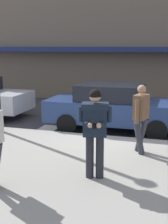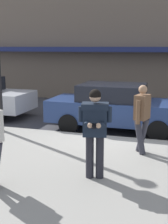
% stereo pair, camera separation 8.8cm
% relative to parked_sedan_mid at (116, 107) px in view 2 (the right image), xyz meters
% --- Properties ---
extents(ground_plane, '(80.00, 80.00, 0.00)m').
position_rel_parked_sedan_mid_xyz_m(ground_plane, '(-0.06, -0.95, -0.79)').
color(ground_plane, '#3D3D42').
extents(sidewalk, '(32.00, 5.30, 0.14)m').
position_rel_parked_sedan_mid_xyz_m(sidewalk, '(0.94, -3.80, -0.72)').
color(sidewalk, '#99968E').
rests_on(sidewalk, ground).
extents(curb_paint_line, '(28.00, 0.12, 0.01)m').
position_rel_parked_sedan_mid_xyz_m(curb_paint_line, '(0.94, -0.90, -0.79)').
color(curb_paint_line, silver).
rests_on(curb_paint_line, ground).
extents(storefront_facade, '(28.00, 4.70, 10.05)m').
position_rel_parked_sedan_mid_xyz_m(storefront_facade, '(0.94, 7.54, 4.23)').
color(storefront_facade, '#756656').
rests_on(storefront_facade, ground).
extents(parked_sedan_mid, '(4.52, 1.96, 1.54)m').
position_rel_parked_sedan_mid_xyz_m(parked_sedan_mid, '(0.00, 0.00, 0.00)').
color(parked_sedan_mid, navy).
rests_on(parked_sedan_mid, ground).
extents(man_texting_on_phone, '(0.64, 0.63, 1.81)m').
position_rel_parked_sedan_mid_xyz_m(man_texting_on_phone, '(0.42, -4.21, 0.46)').
color(man_texting_on_phone, '#23232B').
rests_on(man_texting_on_phone, sidewalk).
extents(pedestrian_dark_coat, '(0.40, 0.58, 1.70)m').
position_rel_parked_sedan_mid_xyz_m(pedestrian_dark_coat, '(1.11, -2.41, 0.32)').
color(pedestrian_dark_coat, '#33333D').
rests_on(pedestrian_dark_coat, sidewalk).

